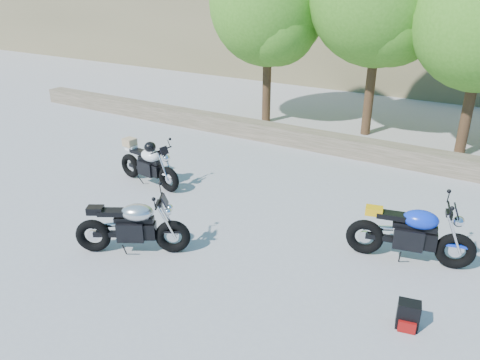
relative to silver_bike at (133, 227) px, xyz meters
name	(u,v)px	position (x,y,z in m)	size (l,w,h in m)	color
ground	(205,231)	(0.65, 1.23, -0.50)	(90.00, 90.00, 0.00)	#939298
stone_wall	(316,140)	(0.65, 6.73, -0.25)	(22.00, 0.55, 0.50)	brown
tree_decid_left	(271,8)	(-1.75, 8.37, 3.14)	(3.67, 3.67, 5.62)	#382314
silver_bike	(133,227)	(0.00, 0.00, 0.00)	(1.84, 1.15, 1.02)	black
white_bike	(148,163)	(-1.77, 2.41, 0.03)	(1.94, 0.61, 1.07)	black
blue_bike	(411,234)	(4.24, 2.22, 0.02)	(2.11, 0.76, 1.07)	black
backpack	(408,316)	(4.62, 0.48, -0.30)	(0.34, 0.31, 0.41)	black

